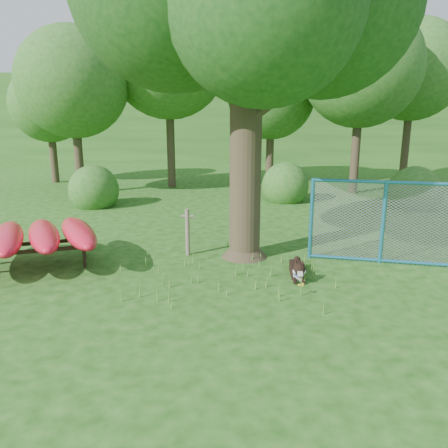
{
  "coord_description": "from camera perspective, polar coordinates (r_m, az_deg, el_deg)",
  "views": [
    {
      "loc": [
        0.85,
        -7.76,
        3.26
      ],
      "look_at": [
        0.2,
        1.2,
        1.0
      ],
      "focal_mm": 35.0,
      "sensor_mm": 36.0,
      "label": 1
    }
  ],
  "objects": [
    {
      "name": "kayak_rack",
      "position": [
        10.3,
        -24.43,
        -1.52
      ],
      "size": [
        3.81,
        3.43,
        0.93
      ],
      "rotation": [
        0.0,
        0.0,
        0.37
      ],
      "color": "black",
      "rests_on": "ground"
    },
    {
      "name": "shrub_left",
      "position": [
        16.67,
        -16.49,
        2.25
      ],
      "size": [
        1.8,
        1.8,
        1.8
      ],
      "primitive_type": "sphere",
      "color": "#275B1D",
      "rests_on": "ground"
    },
    {
      "name": "wooden_post",
      "position": [
        10.34,
        -4.79,
        -0.9
      ],
      "size": [
        0.3,
        0.11,
        1.12
      ],
      "rotation": [
        0.0,
        0.0,
        0.05
      ],
      "color": "#655A4C",
      "rests_on": "ground"
    },
    {
      "name": "bg_tree_e",
      "position": [
        22.99,
        23.46,
        17.94
      ],
      "size": [
        4.6,
        4.6,
        7.55
      ],
      "color": "#33291C",
      "rests_on": "ground"
    },
    {
      "name": "shrub_right",
      "position": [
        17.06,
        23.42,
        1.93
      ],
      "size": [
        1.8,
        1.8,
        1.8
      ],
      "primitive_type": "sphere",
      "color": "#275B1D",
      "rests_on": "ground"
    },
    {
      "name": "bg_tree_a",
      "position": [
        19.26,
        -19.15,
        17.02
      ],
      "size": [
        4.4,
        4.4,
        6.7
      ],
      "color": "#33291C",
      "rests_on": "ground"
    },
    {
      "name": "wooded_hillside",
      "position": [
        35.78,
        2.88,
        13.69
      ],
      "size": [
        80.0,
        12.0,
        6.0
      ],
      "primitive_type": "cube",
      "color": "#275B1D",
      "rests_on": "ground"
    },
    {
      "name": "bg_tree_f",
      "position": [
        22.99,
        -21.93,
        14.31
      ],
      "size": [
        3.6,
        3.6,
        5.55
      ],
      "color": "#33291C",
      "rests_on": "ground"
    },
    {
      "name": "fence_section",
      "position": [
        10.28,
        20.06,
        0.21
      ],
      "size": [
        3.19,
        0.57,
        3.13
      ],
      "rotation": [
        0.0,
        0.0,
        -0.15
      ],
      "color": "teal",
      "rests_on": "ground"
    },
    {
      "name": "wildflower_clump",
      "position": [
        8.23,
        10.04,
        -7.97
      ],
      "size": [
        0.11,
        0.1,
        0.24
      ],
      "rotation": [
        0.0,
        0.0,
        0.08
      ],
      "color": "#568D2E",
      "rests_on": "ground"
    },
    {
      "name": "bg_tree_b",
      "position": [
        20.27,
        -7.29,
        20.67
      ],
      "size": [
        5.2,
        5.2,
        8.22
      ],
      "color": "#33291C",
      "rests_on": "ground"
    },
    {
      "name": "ground",
      "position": [
        8.46,
        -1.96,
        -8.55
      ],
      "size": [
        80.0,
        80.0,
        0.0
      ],
      "primitive_type": "plane",
      "color": "#17470E",
      "rests_on": "ground"
    },
    {
      "name": "shrub_mid",
      "position": [
        17.12,
        7.94,
        3.0
      ],
      "size": [
        1.8,
        1.8,
        1.8
      ],
      "primitive_type": "sphere",
      "color": "#275B1D",
      "rests_on": "ground"
    },
    {
      "name": "bg_tree_d",
      "position": [
        19.3,
        17.53,
        18.93
      ],
      "size": [
        4.8,
        4.8,
        7.5
      ],
      "color": "#33291C",
      "rests_on": "ground"
    },
    {
      "name": "bg_tree_c",
      "position": [
        20.79,
        6.2,
        16.38
      ],
      "size": [
        4.0,
        4.0,
        6.12
      ],
      "color": "#33291C",
      "rests_on": "ground"
    },
    {
      "name": "husky_dog",
      "position": [
        9.12,
        9.58,
        -5.91
      ],
      "size": [
        0.27,
        1.07,
        0.48
      ],
      "rotation": [
        0.0,
        0.0,
        0.02
      ],
      "color": "black",
      "rests_on": "ground"
    }
  ]
}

